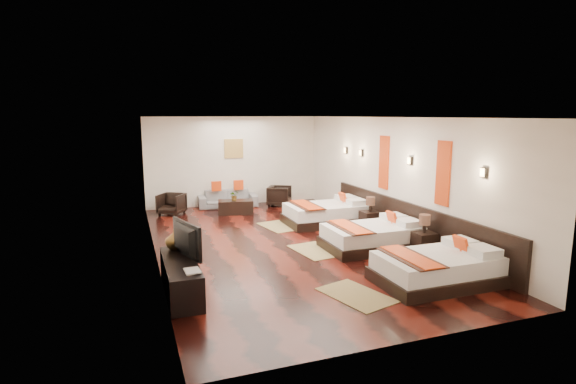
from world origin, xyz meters
name	(u,v)px	position (x,y,z in m)	size (l,w,h in m)	color
floor	(283,243)	(0.00, 0.00, 0.00)	(5.50, 9.50, 0.01)	black
ceiling	(283,117)	(0.00, 0.00, 2.80)	(5.50, 9.50, 0.01)	white
back_wall	(234,161)	(0.00, 4.75, 1.40)	(5.50, 0.01, 2.80)	silver
left_wall	(153,189)	(-2.75, 0.00, 1.40)	(0.01, 9.50, 2.80)	silver
right_wall	(391,176)	(2.75, 0.00, 1.40)	(0.01, 9.50, 2.80)	silver
headboard_panel	(407,222)	(2.71, -0.80, 0.45)	(0.08, 6.60, 0.90)	black
bed_near	(438,268)	(1.70, -3.18, 0.27)	(2.06, 1.29, 0.79)	black
bed_mid	(373,236)	(1.70, -1.02, 0.27)	(2.06, 1.29, 0.78)	black
bed_far	(327,213)	(1.70, 1.36, 0.28)	(2.12, 1.34, 0.81)	black
nightstand_a	(424,241)	(2.44, -1.77, 0.30)	(0.43, 0.43, 0.85)	black
nightstand_b	(370,218)	(2.44, 0.40, 0.29)	(0.42, 0.42, 0.84)	black
jute_mat_near	(356,295)	(0.12, -3.19, 0.01)	(0.75, 1.20, 0.01)	olive
jute_mat_mid	(315,251)	(0.45, -0.77, 0.01)	(0.75, 1.20, 0.01)	olive
jute_mat_far	(279,226)	(0.41, 1.48, 0.01)	(0.75, 1.20, 0.01)	olive
tv_console	(181,277)	(-2.50, -2.16, 0.28)	(0.50, 1.80, 0.55)	black
tv	(181,240)	(-2.45, -1.96, 0.84)	(1.01, 0.13, 0.58)	black
book	(185,272)	(-2.50, -2.75, 0.56)	(0.23, 0.30, 0.03)	black
figurine	(175,239)	(-2.50, -1.47, 0.73)	(0.34, 0.34, 0.36)	brown
sofa	(228,199)	(-0.30, 4.40, 0.26)	(1.81, 0.71, 0.53)	slate
armchair_left	(172,204)	(-2.06, 3.87, 0.31)	(0.66, 0.68, 0.62)	black
armchair_right	(279,196)	(1.28, 4.02, 0.32)	(0.68, 0.70, 0.64)	black
coffee_table	(236,207)	(-0.30, 3.35, 0.20)	(1.00, 0.50, 0.40)	black
table_plant	(234,195)	(-0.33, 3.36, 0.55)	(0.27, 0.23, 0.30)	#2D6220
orange_panel_a	(443,173)	(2.73, -1.90, 1.70)	(0.04, 0.40, 1.30)	#D86014
orange_panel_b	(384,162)	(2.73, 0.30, 1.70)	(0.04, 0.40, 1.30)	#D86014
sconce_near	(484,172)	(2.70, -3.00, 1.85)	(0.07, 0.12, 0.18)	black
sconce_mid	(410,161)	(2.70, -0.80, 1.85)	(0.07, 0.12, 0.18)	black
sconce_far	(361,153)	(2.70, 1.40, 1.85)	(0.07, 0.12, 0.18)	black
sconce_lounge	(346,150)	(2.70, 2.30, 1.85)	(0.07, 0.12, 0.18)	black
gold_artwork	(234,149)	(0.00, 4.73, 1.80)	(0.60, 0.04, 0.60)	#AD873F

